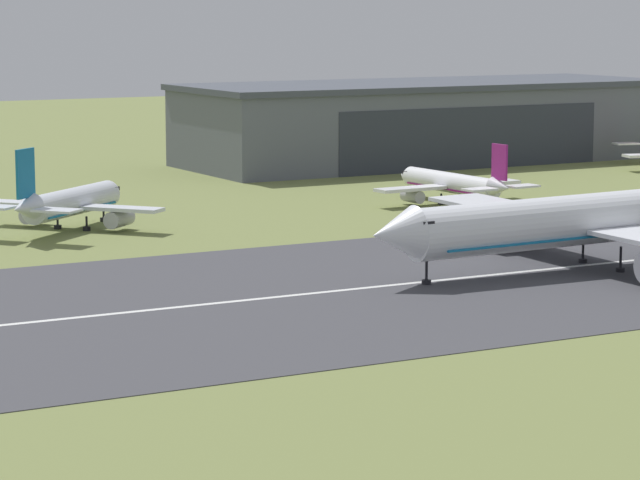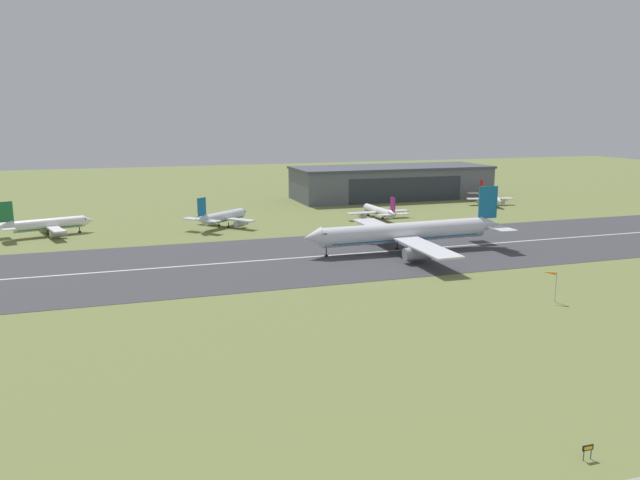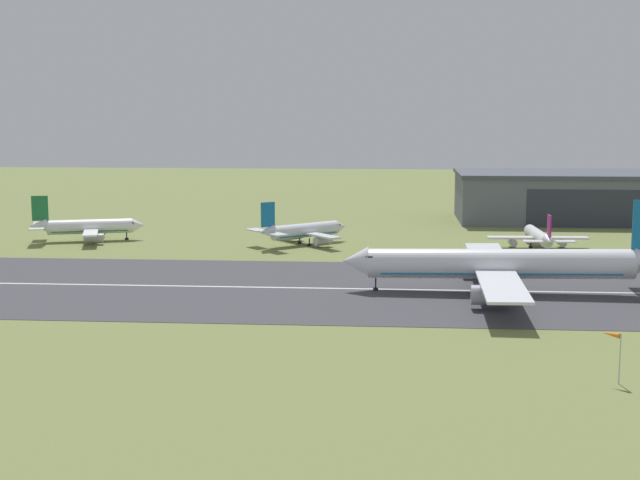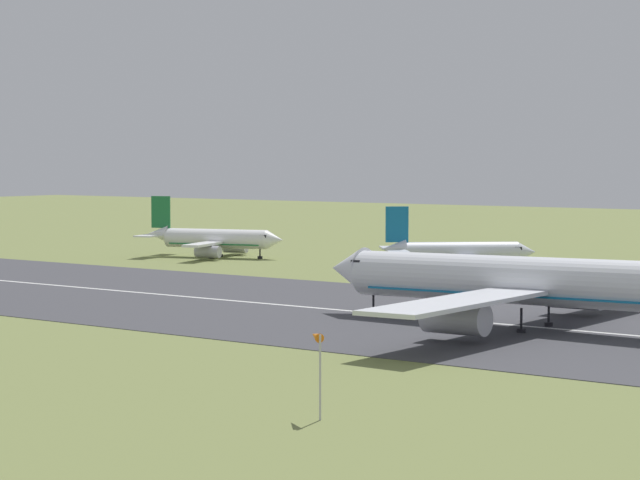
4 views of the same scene
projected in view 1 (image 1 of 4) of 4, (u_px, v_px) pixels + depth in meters
name	position (u px, v px, depth m)	size (l,w,h in m)	color
runway_strip	(278.00, 297.00, 127.44)	(443.10, 49.57, 0.06)	#3D3D42
runway_centreline	(278.00, 297.00, 127.44)	(398.79, 0.70, 0.01)	silver
hangar_building	(424.00, 122.00, 239.83)	(78.34, 27.77, 12.64)	slate
airplane_landing	(608.00, 219.00, 141.68)	(51.51, 50.87, 15.16)	silver
airplane_parked_west	(452.00, 184.00, 188.28)	(21.04, 22.69, 8.17)	white
airplane_parked_east	(71.00, 203.00, 165.76)	(21.85, 21.10, 9.76)	silver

